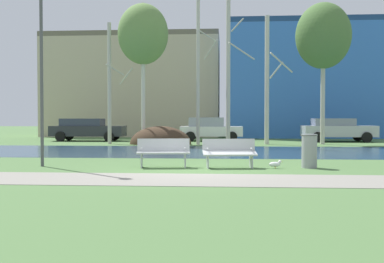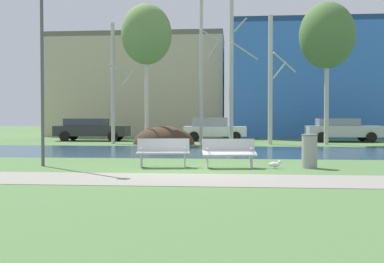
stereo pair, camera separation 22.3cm
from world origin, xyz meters
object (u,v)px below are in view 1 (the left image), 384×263
bench_right (229,152)px  parked_sedan_second_white (210,129)px  seagull (275,164)px  trash_bin (309,150)px  streetlamp (41,38)px  parked_van_nearest_dark (87,129)px  bench_left (163,152)px  parked_hatch_third_silver (337,129)px

bench_right → parked_sedan_second_white: (-1.13, 16.58, 0.33)m
seagull → parked_sedan_second_white: parked_sedan_second_white is taller
trash_bin → seagull: trash_bin is taller
streetlamp → parked_van_nearest_dark: (-3.39, 15.96, -3.18)m
bench_right → seagull: (1.37, -0.04, -0.34)m
streetlamp → bench_right: bearing=-0.5°
trash_bin → bench_right: bearing=-175.7°
bench_right → parked_van_nearest_dark: 18.46m
bench_left → seagull: bearing=-0.7°
streetlamp → parked_van_nearest_dark: size_ratio=1.26×
bench_right → trash_bin: 2.41m
seagull → streetlamp: 8.12m
bench_right → parked_hatch_third_silver: size_ratio=0.37×
bench_left → trash_bin: (4.39, 0.18, 0.05)m
streetlamp → parked_sedan_second_white: 17.46m
bench_right → seagull: bench_right is taller
parked_van_nearest_dark → parked_hatch_third_silver: (16.12, 0.10, 0.01)m
seagull → parked_van_nearest_dark: parked_van_nearest_dark is taller
parked_sedan_second_white → parked_hatch_third_silver: 8.09m
bench_right → parked_hatch_third_silver: (6.95, 16.12, 0.32)m
parked_van_nearest_dark → parked_hatch_third_silver: size_ratio=1.06×
trash_bin → parked_sedan_second_white: 16.78m
bench_left → parked_sedan_second_white: (0.86, 16.58, 0.33)m
seagull → parked_hatch_third_silver: (5.57, 16.16, 0.66)m
parked_hatch_third_silver → trash_bin: bearing=-105.9°
trash_bin → parked_sedan_second_white: parked_sedan_second_white is taller
bench_right → streetlamp: bearing=179.5°
bench_right → parked_sedan_second_white: 16.63m
streetlamp → parked_van_nearest_dark: 16.62m
parked_sedan_second_white → parked_van_nearest_dark: bearing=-176.0°
seagull → parked_hatch_third_silver: size_ratio=0.09×
seagull → parked_van_nearest_dark: size_ratio=0.08×
bench_left → seagull: bench_left is taller
streetlamp → parked_hatch_third_silver: 20.74m
streetlamp → parked_hatch_third_silver: (12.74, 16.06, -3.17)m
bench_left → parked_hatch_third_silver: 18.43m
trash_bin → parked_van_nearest_dark: parked_van_nearest_dark is taller
streetlamp → parked_van_nearest_dark: bearing=102.0°
bench_right → parked_hatch_third_silver: parked_hatch_third_silver is taller
bench_left → seagull: (3.37, -0.04, -0.34)m
bench_left → streetlamp: 5.16m
trash_bin → parked_sedan_second_white: (-3.53, 16.40, 0.27)m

